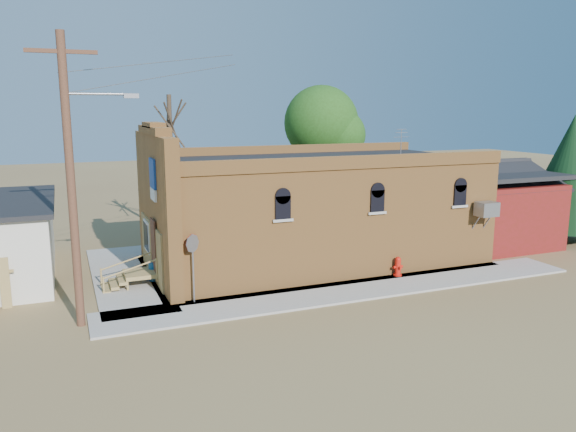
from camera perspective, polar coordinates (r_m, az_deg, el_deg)
name	(u,v)px	position (r m, az deg, el deg)	size (l,w,h in m)	color
ground	(330,304)	(20.05, 4.27, -8.90)	(120.00, 120.00, 0.00)	brown
sidewalk_south	(355,290)	(21.45, 6.82, -7.50)	(19.00, 2.20, 0.08)	#9E9991
sidewalk_west	(126,276)	(23.94, -16.13, -5.91)	(2.60, 10.00, 0.08)	#9E9991
brick_bar	(309,210)	(24.94, 2.14, 0.61)	(16.40, 7.97, 6.30)	#BA7739
red_shed	(485,198)	(30.31, 19.40, 1.69)	(5.40, 6.40, 4.30)	maroon
utility_pole	(72,176)	(18.19, -21.06, 3.84)	(3.12, 0.26, 9.00)	#462A1C
tree_bare_near	(170,124)	(30.38, -11.91, 9.10)	(2.80, 2.80, 7.65)	#463628
tree_leafy	(321,123)	(33.65, 3.38, 9.40)	(4.40, 4.40, 8.15)	#463628
evergreen_tree	(570,170)	(31.92, 26.77, 4.19)	(3.60, 3.60, 6.50)	#463628
fire_hydrant	(398,266)	(23.28, 11.10, -5.05)	(0.45, 0.42, 0.80)	red
stop_sign	(193,250)	(19.70, -9.67, -3.41)	(0.54, 0.48, 2.45)	gray
trash_barrel	(155,271)	(22.88, -13.38, -5.50)	(0.47, 0.47, 0.72)	#19517E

